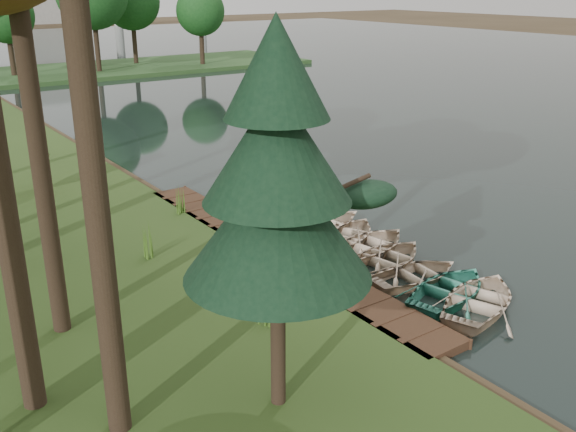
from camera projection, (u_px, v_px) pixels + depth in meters
ground at (308, 245)px, 23.00m from camera, size 300.00×300.00×0.00m
water at (447, 92)px, 54.61m from camera, size 130.00×200.00×0.05m
boardwalk at (271, 251)px, 22.08m from camera, size 1.60×16.00×0.30m
peninsula at (76, 72)px, 65.56m from camera, size 50.00×14.00×0.45m
far_trees at (34, 9)px, 61.62m from camera, size 45.60×5.60×8.80m
rowboat_0 at (481, 297)px, 18.26m from camera, size 4.27×3.68×0.74m
rowboat_1 at (450, 287)px, 18.89m from camera, size 3.95×3.22×0.72m
rowboat_2 at (416, 272)px, 19.96m from camera, size 3.39×2.58×0.66m
rowboat_3 at (386, 257)px, 20.98m from camera, size 3.97×3.16×0.74m
rowboat_4 at (369, 243)px, 22.03m from camera, size 4.09×3.26×0.76m
rowboat_5 at (346, 233)px, 22.96m from camera, size 4.22×3.69×0.73m
rowboat_6 at (320, 223)px, 23.81m from camera, size 4.14×3.08×0.82m
rowboat_7 at (301, 215)px, 24.91m from camera, size 3.15×2.35×0.62m
rowboat_8 at (278, 206)px, 25.77m from camera, size 3.74×3.07×0.68m
rowboat_9 at (268, 197)px, 26.87m from camera, size 3.79×3.26×0.66m
stored_rowboat at (43, 182)px, 28.12m from camera, size 3.43×2.57×0.68m
pine_tree at (277, 179)px, 12.22m from camera, size 3.80×3.80×8.10m
reeds_0 at (268, 308)px, 17.00m from camera, size 0.60×0.60×0.89m
reeds_1 at (249, 264)px, 19.58m from camera, size 0.60×0.60×0.97m
reeds_2 at (150, 241)px, 21.11m from camera, size 0.60×0.60×1.13m
reeds_3 at (178, 200)px, 25.20m from camera, size 0.60×0.60×1.02m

